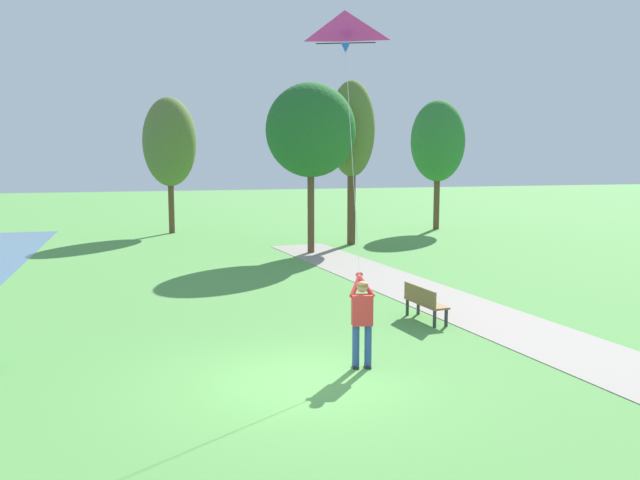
# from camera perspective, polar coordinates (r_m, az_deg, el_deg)

# --- Properties ---
(ground_plane) EXTENTS (120.00, 120.00, 0.00)m
(ground_plane) POSITION_cam_1_polar(r_m,az_deg,el_deg) (12.93, -1.49, -11.68)
(ground_plane) COLOR #569947
(walkway_path) EXTENTS (6.66, 32.03, 0.02)m
(walkway_path) POSITION_cam_1_polar(r_m,az_deg,el_deg) (16.86, 16.94, -7.39)
(walkway_path) COLOR gray
(walkway_path) RESTS_ON ground
(person_kite_flyer) EXTENTS (0.52, 0.62, 1.83)m
(person_kite_flyer) POSITION_cam_1_polar(r_m,az_deg,el_deg) (13.51, 3.48, -6.22)
(person_kite_flyer) COLOR #232328
(person_kite_flyer) RESTS_ON ground
(flying_kite) EXTENTS (1.50, 2.60, 5.42)m
(flying_kite) POSITION_cam_1_polar(r_m,az_deg,el_deg) (15.77, 2.06, 16.69)
(flying_kite) COLOR #E02D9E
(park_bench_near_walkway) EXTENTS (0.64, 1.55, 0.88)m
(park_bench_near_walkway) POSITION_cam_1_polar(r_m,az_deg,el_deg) (17.41, 8.54, -4.97)
(park_bench_near_walkway) COLOR olive
(park_bench_near_walkway) RESTS_ON ground
(tree_treeline_left) EXTENTS (2.02, 2.11, 7.22)m
(tree_treeline_left) POSITION_cam_1_polar(r_m,az_deg,el_deg) (30.76, 2.64, 8.98)
(tree_treeline_left) COLOR brown
(tree_treeline_left) RESTS_ON ground
(tree_lakeside_near) EXTENTS (2.66, 2.71, 6.81)m
(tree_lakeside_near) POSITION_cam_1_polar(r_m,az_deg,el_deg) (35.73, -12.28, 7.86)
(tree_lakeside_near) COLOR brown
(tree_lakeside_near) RESTS_ON ground
(tree_lakeside_far) EXTENTS (3.65, 3.38, 6.90)m
(tree_lakeside_far) POSITION_cam_1_polar(r_m,az_deg,el_deg) (28.21, -0.77, 9.00)
(tree_lakeside_far) COLOR brown
(tree_lakeside_far) RESTS_ON ground
(tree_behind_path) EXTENTS (2.87, 2.69, 6.78)m
(tree_behind_path) POSITION_cam_1_polar(r_m,az_deg,el_deg) (37.17, 9.68, 8.00)
(tree_behind_path) COLOR brown
(tree_behind_path) RESTS_ON ground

